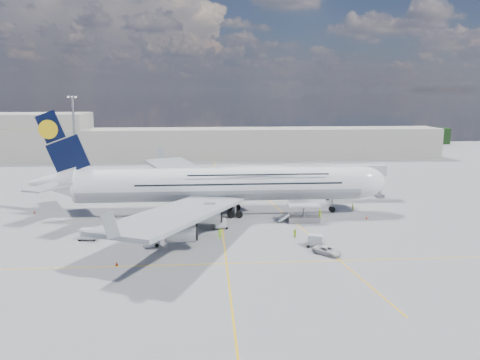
{
  "coord_description": "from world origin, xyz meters",
  "views": [
    {
      "loc": [
        -2.92,
        -89.85,
        26.9
      ],
      "look_at": [
        4.17,
        8.0,
        8.01
      ],
      "focal_mm": 35.0,
      "sensor_mm": 36.0,
      "label": 1
    }
  ],
  "objects": [
    {
      "name": "crew_loader",
      "position": [
        13.15,
        -8.02,
        0.85
      ],
      "size": [
        1.03,
        1.04,
        1.7
      ],
      "primitive_type": "imported",
      "rotation": [
        0.0,
        0.0,
        -0.82
      ],
      "color": "#B5F71A",
      "rests_on": "ground"
    },
    {
      "name": "tree_line",
      "position": [
        40.0,
        140.0,
        4.0
      ],
      "size": [
        160.0,
        6.0,
        8.0
      ],
      "primitive_type": "cube",
      "color": "#193814",
      "rests_on": "ground"
    },
    {
      "name": "catering_truck_inner",
      "position": [
        -2.21,
        32.43,
        1.78
      ],
      "size": [
        6.61,
        3.3,
        3.78
      ],
      "rotation": [
        0.0,
        0.0,
        -0.18
      ],
      "color": "gray",
      "rests_on": "ground"
    },
    {
      "name": "crew_wing",
      "position": [
        -12.93,
        1.24,
        1.01
      ],
      "size": [
        0.76,
        1.26,
        2.01
      ],
      "primitive_type": "imported",
      "rotation": [
        0.0,
        0.0,
        1.81
      ],
      "color": "#D2F519",
      "rests_on": "ground"
    },
    {
      "name": "dolly_back",
      "position": [
        -24.76,
        -6.25,
        1.14
      ],
      "size": [
        3.46,
        2.02,
        2.11
      ],
      "rotation": [
        0.0,
        0.0,
        -0.08
      ],
      "color": "gray",
      "rests_on": "ground"
    },
    {
      "name": "dolly_row_b",
      "position": [
        -8.96,
        -1.59,
        0.37
      ],
      "size": [
        3.56,
        2.39,
        0.48
      ],
      "rotation": [
        0.0,
        0.0,
        -0.21
      ],
      "color": "gray",
      "rests_on": "ground"
    },
    {
      "name": "baggage_tug",
      "position": [
        -12.77,
        -10.78,
        0.79
      ],
      "size": [
        3.12,
        2.17,
        1.78
      ],
      "rotation": [
        0.0,
        0.0,
        0.33
      ],
      "color": "white",
      "rests_on": "ground"
    },
    {
      "name": "cone_wing_left_outer",
      "position": [
        -12.67,
        40.3,
        0.25
      ],
      "size": [
        0.4,
        0.4,
        0.51
      ],
      "color": "red",
      "rests_on": "ground"
    },
    {
      "name": "cone_tail",
      "position": [
        -41.18,
        13.53,
        0.3
      ],
      "size": [
        0.49,
        0.49,
        0.62
      ],
      "color": "red",
      "rests_on": "ground"
    },
    {
      "name": "dolly_nose_near",
      "position": [
        -0.37,
        -0.95,
        1.06
      ],
      "size": [
        3.41,
        2.32,
        1.98
      ],
      "rotation": [
        0.0,
        0.0,
        0.23
      ],
      "color": "gray",
      "rests_on": "ground"
    },
    {
      "name": "airliner",
      "position": [
        0.26,
        10.0,
        6.87
      ],
      "size": [
        77.26,
        79.15,
        23.71
      ],
      "color": "white",
      "rests_on": "ground"
    },
    {
      "name": "taxi_line_diag",
      "position": [
        14.0,
        10.0,
        0.01
      ],
      "size": [
        14.16,
        99.06,
        0.01
      ],
      "primitive_type": "cube",
      "rotation": [
        0.0,
        0.0,
        0.14
      ],
      "color": "yellow",
      "rests_on": "ground"
    },
    {
      "name": "cone_wing_right_inner",
      "position": [
        -1.93,
        -0.78,
        0.24
      ],
      "size": [
        0.4,
        0.4,
        0.51
      ],
      "color": "red",
      "rests_on": "ground"
    },
    {
      "name": "crew_van",
      "position": [
        21.17,
        5.6,
        0.9
      ],
      "size": [
        0.75,
        0.98,
        1.8
      ],
      "primitive_type": "imported",
      "rotation": [
        0.0,
        0.0,
        1.78
      ],
      "color": "#A8E918",
      "rests_on": "ground"
    },
    {
      "name": "light_mast",
      "position": [
        -40.0,
        45.0,
        13.21
      ],
      "size": [
        3.0,
        0.7,
        25.5
      ],
      "color": "gray",
      "rests_on": "ground"
    },
    {
      "name": "hangar",
      "position": [
        -70.0,
        100.0,
        9.0
      ],
      "size": [
        40.0,
        22.0,
        18.0
      ],
      "primitive_type": "cube",
      "color": "#B2AD9E",
      "rests_on": "ground"
    },
    {
      "name": "cone_wing_right_outer",
      "position": [
        -17.12,
        -19.62,
        0.3
      ],
      "size": [
        0.49,
        0.49,
        0.62
      ],
      "color": "red",
      "rests_on": "ground"
    },
    {
      "name": "ground",
      "position": [
        0.0,
        0.0,
        0.0
      ],
      "size": [
        300.0,
        300.0,
        0.0
      ],
      "primitive_type": "plane",
      "color": "gray",
      "rests_on": "ground"
    },
    {
      "name": "dolly_nose_far",
      "position": [
        15.82,
        -12.9,
        1.13
      ],
      "size": [
        3.67,
        2.55,
        2.11
      ],
      "rotation": [
        0.0,
        0.0,
        -0.25
      ],
      "color": "gray",
      "rests_on": "ground"
    },
    {
      "name": "dolly_row_a",
      "position": [
        -15.79,
        0.54,
        0.37
      ],
      "size": [
        3.59,
        2.52,
        0.48
      ],
      "rotation": [
        0.0,
        0.0,
        -0.26
      ],
      "color": "gray",
      "rests_on": "ground"
    },
    {
      "name": "cone_nose",
      "position": [
        30.79,
        3.75,
        0.28
      ],
      "size": [
        0.46,
        0.46,
        0.59
      ],
      "color": "red",
      "rests_on": "ground"
    },
    {
      "name": "catering_truck_outer",
      "position": [
        -22.53,
        41.33,
        1.79
      ],
      "size": [
        7.03,
        5.52,
        3.86
      ],
      "rotation": [
        0.0,
        0.0,
        -0.62
      ],
      "color": "gray",
      "rests_on": "ground"
    },
    {
      "name": "crew_tug",
      "position": [
        -0.64,
        -7.67,
        0.96
      ],
      "size": [
        1.31,
        0.85,
        1.91
      ],
      "primitive_type": "imported",
      "rotation": [
        0.0,
        0.0,
        0.12
      ],
      "color": "#9AEE19",
      "rests_on": "ground"
    },
    {
      "name": "dolly_row_c",
      "position": [
        -11.21,
        -5.41,
        0.31
      ],
      "size": [
        3.06,
        2.27,
        0.4
      ],
      "rotation": [
        0.0,
        0.0,
        -0.33
      ],
      "color": "gray",
      "rests_on": "ground"
    },
    {
      "name": "crew_nose",
      "position": [
        30.1,
        11.15,
        0.81
      ],
      "size": [
        0.67,
        0.7,
        1.61
      ],
      "primitive_type": "imported",
      "rotation": [
        0.0,
        0.0,
        0.88
      ],
      "color": "#A9F71A",
      "rests_on": "ground"
    },
    {
      "name": "cone_wing_left_inner",
      "position": [
        -13.97,
        23.46,
        0.25
      ],
      "size": [
        0.4,
        0.4,
        0.51
      ],
      "color": "red",
      "rests_on": "ground"
    },
    {
      "name": "jet_bridge",
      "position": [
        29.81,
        20.94,
        6.85
      ],
      "size": [
        18.8,
        12.1,
        8.5
      ],
      "color": "#B7B7BC",
      "rests_on": "ground"
    },
    {
      "name": "terminal",
      "position": [
        0.0,
        95.0,
        6.0
      ],
      "size": [
        180.0,
        16.0,
        12.0
      ],
      "primitive_type": "cube",
      "color": "#B2AD9E",
      "rests_on": "ground"
    },
    {
      "name": "service_van",
      "position": [
        16.88,
        -17.04,
        0.68
      ],
      "size": [
        5.03,
        5.09,
        1.36
      ],
      "primitive_type": "imported",
      "rotation": [
        0.0,
        0.0,
        0.77
      ],
      "color": "silver",
      "rests_on": "ground"
    },
    {
      "name": "cargo_loader",
      "position": [
        16.82,
        2.89,
        1.25
      ],
      "size": [
        8.53,
        3.2,
        3.67
      ],
      "color": "silver",
      "rests_on": "ground"
    },
    {
      "name": "taxi_line_main",
      "position": [
        0.0,
        0.0,
        0.01
      ],
      "size": [
        0.25,
        220.0,
        0.01
      ],
      "primitive_type": "cube",
      "color": "yellow",
      "rests_on": "ground"
    },
    {
      "name": "taxi_line_cross",
      "position": [
        0.0,
        -20.0,
        0.01
      ],
      "size": [
        120.0,
        0.25,
        0.01
      ],
      "primitive_type": "cube",
      "color": "yellow",
      "rests_on": "ground"
    }
  ]
}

